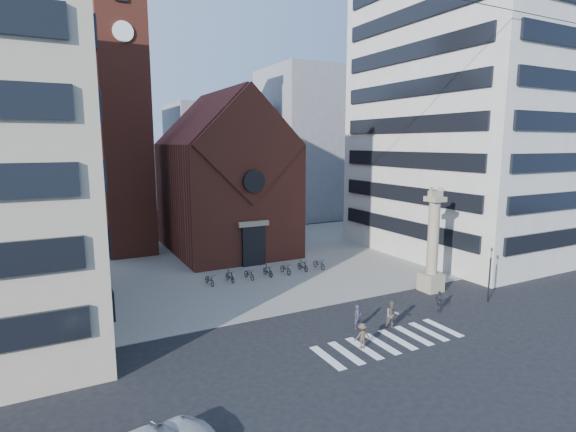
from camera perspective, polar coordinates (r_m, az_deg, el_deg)
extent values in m
plane|color=black|center=(31.37, 8.31, -13.66)|extent=(120.00, 120.00, 0.00)
cube|color=gray|center=(47.21, -5.39, -5.68)|extent=(46.00, 30.00, 0.05)
cube|color=brown|center=(51.60, -8.03, 2.31)|extent=(12.00, 16.00, 12.00)
cube|color=maroon|center=(51.61, -8.33, 8.98)|extent=(12.00, 15.40, 12.00)
cube|color=brown|center=(43.82, -4.65, 9.01)|extent=(11.76, 0.50, 11.76)
cylinder|color=black|center=(43.56, -4.36, 4.41)|extent=(2.20, 0.30, 2.20)
cube|color=black|center=(44.81, -4.38, -3.88)|extent=(2.40, 0.30, 4.00)
cube|color=gray|center=(44.30, -4.39, -0.99)|extent=(3.20, 0.40, 0.50)
cube|color=brown|center=(51.84, -20.11, 11.84)|extent=(5.00, 5.00, 30.00)
cylinder|color=white|center=(50.37, -20.22, 21.14)|extent=(2.00, 0.20, 2.00)
cube|color=beige|center=(54.35, 22.27, 12.63)|extent=(18.00, 22.00, 32.00)
cube|color=gray|center=(63.34, -30.46, 6.94)|extent=(16.00, 14.00, 22.00)
cube|color=gray|center=(72.16, -8.96, 6.64)|extent=(14.00, 12.00, 18.00)
cube|color=gray|center=(76.12, 3.35, 9.12)|extent=(16.00, 14.00, 24.00)
cube|color=gray|center=(39.48, 17.68, -8.00)|extent=(1.60, 1.60, 1.50)
cylinder|color=gray|center=(38.56, 17.95, -2.66)|extent=(0.90, 0.90, 6.00)
cube|color=gray|center=(38.06, 18.19, 2.06)|extent=(1.30, 1.30, 0.40)
cube|color=gray|center=(38.01, 18.22, 2.66)|extent=(1.20, 0.50, 0.55)
sphere|color=gray|center=(38.38, 18.81, 3.06)|extent=(0.56, 0.56, 0.56)
cube|color=gray|center=(37.61, 17.72, 3.23)|extent=(0.25, 0.15, 0.35)
cylinder|color=black|center=(38.15, 24.19, -7.42)|extent=(0.12, 0.12, 3.50)
imported|color=black|center=(37.62, 24.40, -4.28)|extent=(0.13, 0.16, 0.80)
imported|color=#312D3F|center=(30.75, 8.85, -12.53)|extent=(0.64, 0.48, 1.62)
imported|color=#574C45|center=(31.02, 13.09, -12.15)|extent=(1.14, 1.02, 1.94)
imported|color=#2A2932|center=(34.91, 18.64, -10.27)|extent=(0.55, 0.98, 1.57)
imported|color=#46392F|center=(28.10, 9.40, -14.78)|extent=(1.06, 0.68, 1.56)
imported|color=black|center=(39.66, -9.92, -7.96)|extent=(0.79, 1.84, 0.94)
imported|color=black|center=(40.21, -7.40, -7.57)|extent=(0.66, 1.78, 1.04)
imported|color=black|center=(40.87, -4.95, -7.33)|extent=(0.79, 1.84, 0.94)
imported|color=black|center=(41.57, -2.59, -6.94)|extent=(0.66, 1.78, 1.04)
imported|color=black|center=(42.37, -0.31, -6.69)|extent=(0.79, 1.84, 0.94)
imported|color=black|center=(43.20, 1.87, -6.31)|extent=(0.66, 1.78, 1.04)
imported|color=black|center=(44.12, 3.97, -6.07)|extent=(0.79, 1.84, 0.94)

